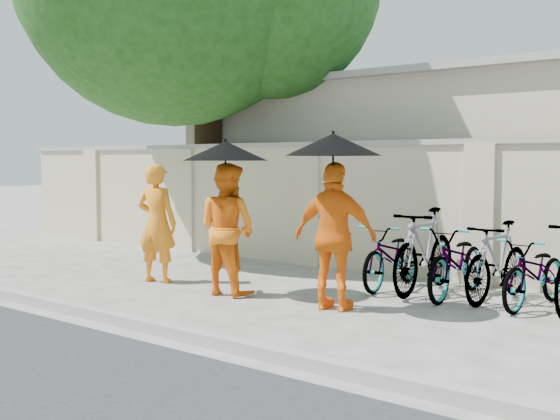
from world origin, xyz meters
The scene contains 13 objects.
ground centered at (0.00, 0.00, 0.00)m, with size 80.00×80.00×0.00m, color #B2AFA7.
kerb centered at (0.00, -1.70, 0.06)m, with size 40.00×0.16×0.12m, color #999990.
compound_wall centered at (1.00, 3.20, 1.00)m, with size 20.00×0.30×2.00m, color beige.
monk_left centered at (-1.74, 0.35, 0.86)m, with size 0.63×0.41×1.72m, color orange.
monk_center centered at (-0.31, 0.32, 0.87)m, with size 0.84×0.66×1.74m, color orange.
parasol_center centered at (-0.26, 0.24, 1.89)m, with size 1.11×1.11×1.04m.
monk_right centered at (1.36, 0.39, 0.88)m, with size 1.03×0.43×1.75m, color orange.
parasol_right centered at (1.38, 0.31, 1.95)m, with size 1.12×1.12×1.09m.
bike_0 centered at (1.16, 2.09, 0.45)m, with size 0.60×1.71×0.90m, color gray.
bike_1 centered at (1.66, 2.07, 0.57)m, with size 0.53×1.88×1.13m, color gray.
bike_2 centered at (2.16, 2.02, 0.47)m, with size 0.62×1.79×0.94m, color gray.
bike_3 centered at (2.65, 2.09, 0.50)m, with size 0.47×1.68×1.01m, color gray.
bike_4 centered at (3.15, 2.02, 0.43)m, with size 0.57×1.62×0.85m, color gray.
Camera 1 is at (6.03, -6.37, 1.76)m, focal length 45.00 mm.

